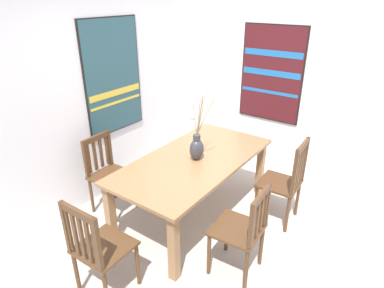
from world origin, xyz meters
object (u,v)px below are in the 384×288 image
chair_3 (98,247)px  painting_on_back_wall (113,77)px  chair_0 (243,229)px  painting_on_side_wall (271,74)px  chair_1 (108,172)px  chair_2 (286,181)px  centerpiece_vase (197,147)px  dining_table (194,166)px

chair_3 → painting_on_back_wall: 2.07m
chair_0 → painting_on_side_wall: painting_on_side_wall is taller
painting_on_back_wall → chair_1: bearing=-146.9°
painting_on_side_wall → chair_3: bearing=177.5°
chair_2 → painting_on_back_wall: 2.32m
centerpiece_vase → painting_on_back_wall: bearing=89.2°
centerpiece_vase → chair_3: bearing=179.4°
chair_0 → dining_table: bearing=61.7°
painting_on_side_wall → chair_2: bearing=-146.4°
centerpiece_vase → dining_table: bearing=100.4°
chair_0 → painting_on_side_wall: bearing=19.1°
chair_1 → painting_on_side_wall: size_ratio=0.72×
dining_table → chair_1: bearing=118.3°
chair_3 → painting_on_side_wall: size_ratio=0.75×
chair_0 → painting_on_side_wall: (2.04, 0.71, 0.89)m
chair_2 → chair_0: bearing=179.0°
centerpiece_vase → chair_1: centerpiece_vase is taller
dining_table → painting_on_back_wall: 1.45m
centerpiece_vase → painting_on_back_wall: painting_on_back_wall is taller
dining_table → chair_3: (-1.36, -0.01, -0.13)m
painting_on_back_wall → chair_3: bearing=-138.7°
chair_3 → painting_on_side_wall: (2.95, -0.13, 0.87)m
centerpiece_vase → chair_3: 1.42m
chair_0 → chair_1: chair_1 is taller
centerpiece_vase → chair_3: (-1.37, 0.01, -0.38)m
painting_on_side_wall → chair_0: bearing=-160.9°
dining_table → centerpiece_vase: centerpiece_vase is taller
chair_2 → chair_1: bearing=118.9°
chair_3 → painting_on_back_wall: size_ratio=0.70×
dining_table → chair_1: size_ratio=2.09×
chair_0 → chair_2: (0.95, -0.02, 0.03)m
dining_table → chair_1: chair_1 is taller
dining_table → centerpiece_vase: bearing=-79.6°
centerpiece_vase → chair_0: size_ratio=0.82×
dining_table → chair_1: (-0.47, 0.88, -0.15)m
chair_0 → painting_on_side_wall: size_ratio=0.72×
painting_on_back_wall → painting_on_side_wall: size_ratio=1.06×
chair_0 → painting_on_back_wall: painting_on_back_wall is taller
chair_3 → chair_1: bearing=45.1°
centerpiece_vase → chair_2: centerpiece_vase is taller
chair_2 → dining_table: bearing=119.6°
painting_on_back_wall → centerpiece_vase: bearing=-90.8°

